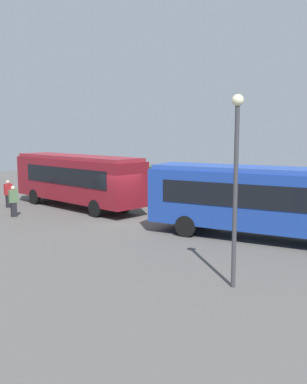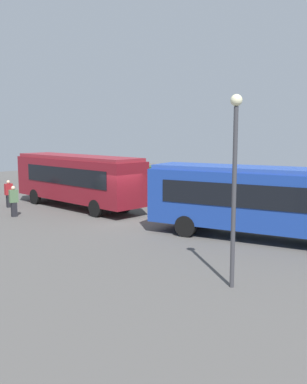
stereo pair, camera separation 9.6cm
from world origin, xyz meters
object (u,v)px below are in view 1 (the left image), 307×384
at_px(person_center, 100,186).
at_px(lamppost, 236,170).
at_px(person_right, 13,201).
at_px(person_left, 8,193).
at_px(bus_maroon, 77,178).
at_px(bus_blue, 262,199).
at_px(person_far, 269,205).

bearing_deg(person_center, lamppost, -93.55).
height_order(person_right, lamppost, lamppost).
bearing_deg(person_left, lamppost, -1.07).
xyz_separation_m(person_left, person_right, (3.06, -1.37, 0.01)).
height_order(person_center, lamppost, lamppost).
relative_size(person_left, person_center, 1.00).
height_order(bus_maroon, bus_blue, bus_maroon).
bearing_deg(person_right, bus_blue, -146.52).
relative_size(person_left, person_far, 0.90).
bearing_deg(person_right, person_center, -65.26).
bearing_deg(person_right, bus_maroon, -80.40).
height_order(bus_maroon, person_center, bus_maroon).
relative_size(person_center, person_right, 0.98).
bearing_deg(bus_maroon, person_center, -60.94).
height_order(bus_maroon, person_left, bus_maroon).
bearing_deg(lamppost, person_far, 112.28).
height_order(bus_maroon, person_far, bus_maroon).
distance_m(person_center, person_far, 13.35).
xyz_separation_m(bus_blue, lamppost, (2.43, -6.03, 1.80)).
xyz_separation_m(person_center, lamppost, (17.08, -8.94, 2.77)).
xyz_separation_m(person_right, person_far, (11.76, 7.90, 0.11)).
relative_size(bus_blue, person_center, 6.10).
relative_size(person_center, lamppost, 0.29).
xyz_separation_m(person_far, lamppost, (3.72, -9.09, 2.65)).
xyz_separation_m(bus_maroon, lamppost, (15.22, -5.49, 1.78)).
distance_m(person_right, person_far, 14.17).
xyz_separation_m(person_left, lamppost, (18.55, -2.56, 2.77)).
height_order(person_left, lamppost, lamppost).
bearing_deg(person_right, person_far, -132.97).
xyz_separation_m(bus_blue, person_left, (-16.12, -3.47, -0.97)).
bearing_deg(person_right, lamppost, -171.25).
relative_size(bus_blue, lamppost, 1.79).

